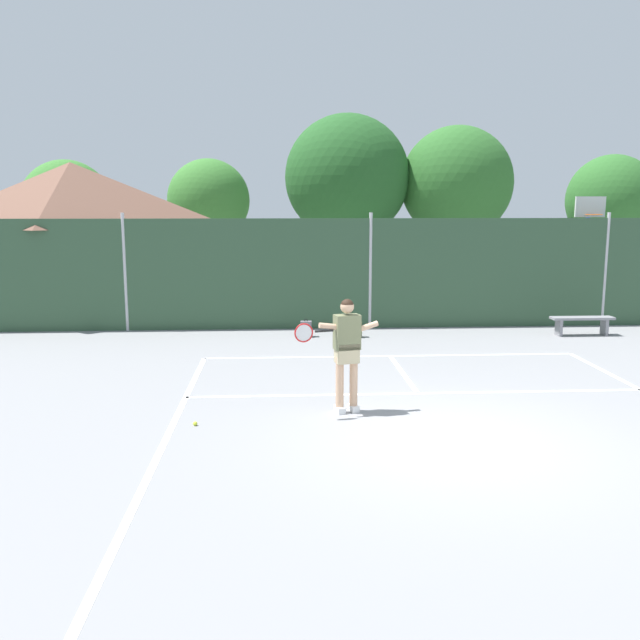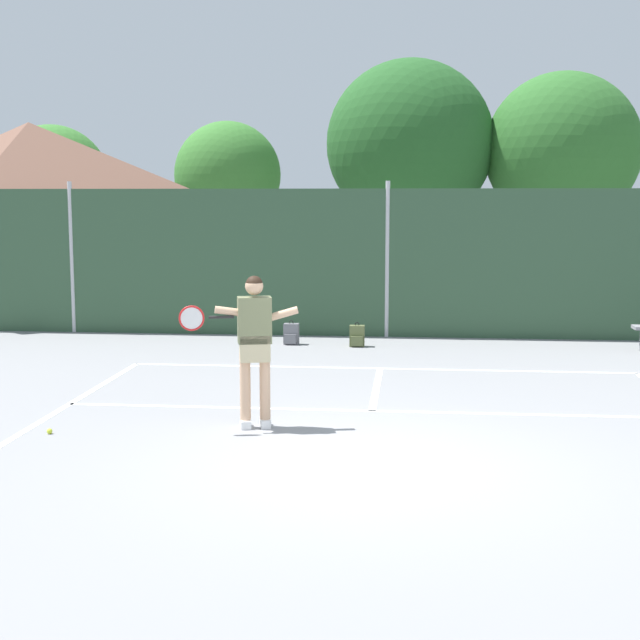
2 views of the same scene
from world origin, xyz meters
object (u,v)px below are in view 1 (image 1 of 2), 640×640
tennis_ball (195,424)px  courtside_bench (582,322)px  backpack_olive (356,330)px  basketball_hoop (588,239)px  tennis_player (346,345)px  backpack_grey (306,329)px

tennis_ball → courtside_bench: 11.26m
backpack_olive → courtside_bench: courtside_bench is taller
basketball_hoop → tennis_ball: basketball_hoop is taller
tennis_player → backpack_grey: size_ratio=4.01×
courtside_bench → backpack_olive: bearing=179.0°
tennis_ball → backpack_olive: backpack_olive is taller
backpack_olive → courtside_bench: (5.81, -0.10, 0.17)m
tennis_player → courtside_bench: size_ratio=1.16×
backpack_grey → courtside_bench: bearing=-1.9°
tennis_player → tennis_ball: bearing=-166.7°
backpack_olive → tennis_ball: bearing=-115.5°
tennis_player → tennis_ball: (-2.36, -0.56, -1.08)m
backpack_grey → backpack_olive: bearing=-5.9°
backpack_grey → tennis_player: bearing=-86.5°
basketball_hoop → tennis_player: size_ratio=1.91×
backpack_grey → courtside_bench: (7.08, -0.23, 0.17)m
basketball_hoop → tennis_player: 12.17m
basketball_hoop → tennis_ball: (-10.41, -9.61, -2.28)m
tennis_player → tennis_ball: 2.66m
courtside_bench → basketball_hoop: bearing=65.1°
basketball_hoop → tennis_ball: 14.35m
basketball_hoop → backpack_olive: basketball_hoop is taller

